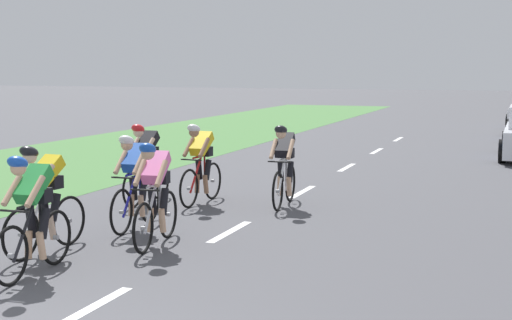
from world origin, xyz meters
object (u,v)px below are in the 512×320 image
cyclist_fifth (200,162)px  cyclist_third (155,192)px  cyclist_sixth (146,162)px  cyclist_second (44,197)px  cyclist_lead (32,213)px  cyclist_fourth (135,180)px  cyclist_seventh (284,164)px

cyclist_fifth → cyclist_third: bearing=-76.8°
cyclist_sixth → cyclist_second: bearing=-82.7°
cyclist_lead → cyclist_fourth: 2.79m
cyclist_second → cyclist_sixth: size_ratio=1.00×
cyclist_third → cyclist_fifth: 3.38m
cyclist_third → cyclist_fifth: bearing=103.2°
cyclist_lead → cyclist_seventh: bearing=74.6°
cyclist_second → cyclist_seventh: same height
cyclist_fourth → cyclist_fifth: same height
cyclist_fifth → cyclist_seventh: 1.59m
cyclist_lead → cyclist_fourth: same height
cyclist_fifth → cyclist_sixth: same height
cyclist_lead → cyclist_second: bearing=118.6°
cyclist_fifth → cyclist_sixth: bearing=-159.5°
cyclist_fourth → cyclist_seventh: size_ratio=1.00×
cyclist_seventh → cyclist_fifth: bearing=-170.1°
cyclist_sixth → cyclist_seventh: 2.60m
cyclist_third → cyclist_fourth: (-0.83, 0.91, 0.00)m
cyclist_lead → cyclist_fourth: bearing=92.5°
cyclist_third → cyclist_lead: bearing=-110.7°
cyclist_lead → cyclist_fifth: same height
cyclist_fifth → cyclist_sixth: 1.03m
cyclist_fifth → cyclist_seventh: (1.56, 0.27, 0.00)m
cyclist_fourth → cyclist_seventh: bearing=58.6°
cyclist_third → cyclist_fourth: size_ratio=1.00×
cyclist_fourth → cyclist_fifth: bearing=88.6°
cyclist_second → cyclist_fourth: same height
cyclist_sixth → cyclist_fourth: bearing=-66.0°
cyclist_fourth → cyclist_sixth: (-0.90, 2.03, 0.00)m
cyclist_second → cyclist_seventh: 4.91m
cyclist_second → cyclist_third: 1.54m
cyclist_second → cyclist_sixth: (-0.49, 3.84, 0.00)m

